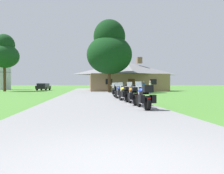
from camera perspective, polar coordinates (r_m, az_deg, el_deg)
The scene contains 16 objects.
ground_plane at distance 22.78m, azimuth -5.73°, elevation -2.31°, with size 500.00×500.00×0.00m, color #42752D.
asphalt_driveway at distance 20.79m, azimuth -5.62°, elevation -2.52°, with size 6.40×80.00×0.06m, color slate.
motorcycle_blue_nearest_to_camera at distance 9.83m, azimuth 8.83°, elevation -2.77°, with size 0.73×2.08×1.30m.
motorcycle_orange_second_in_row at distance 11.86m, azimuth 5.90°, elevation -2.17°, with size 0.72×2.08×1.30m.
motorcycle_yellow_third_in_row at distance 13.95m, azimuth 3.59°, elevation -1.73°, with size 0.89×2.08×1.30m.
motorcycle_blue_fourth_in_row at distance 16.04m, azimuth 2.34°, elevation -1.41°, with size 0.88×2.08×1.30m.
motorcycle_green_fifth_in_row at distance 18.12m, azimuth 1.05°, elevation -1.17°, with size 0.73×2.08×1.30m.
motorcycle_silver_farthest_in_row at distance 20.48m, azimuth 0.64°, elevation -0.92°, with size 0.66×2.08×1.30m.
stone_lodge at distance 38.35m, azimuth 4.02°, elevation 3.01°, with size 14.03×8.73×6.20m.
bystander_blue_shirt_near_lodge at distance 30.16m, azimuth 7.79°, elevation 0.23°, with size 0.31×0.53×1.69m.
bystander_blue_shirt_beside_signpost at distance 29.47m, azimuth 8.64°, elevation 0.22°, with size 0.36×0.50×1.69m.
bystander_white_shirt_by_tree at distance 27.29m, azimuth 10.35°, elevation 0.14°, with size 0.35×0.51×1.67m.
tree_left_far at distance 40.27m, azimuth -27.29°, elevation 8.33°, with size 4.76×4.76×9.73m.
tree_by_lodge_front at distance 30.91m, azimuth -0.71°, elevation 10.20°, with size 6.59×6.59×10.62m.
metal_silo_distant at distance 52.57m, azimuth -27.74°, elevation 4.02°, with size 3.58×3.58×8.58m.
parked_black_suv_far_left at distance 43.94m, azimuth -18.20°, elevation 0.13°, with size 2.21×4.74×1.40m.
Camera 1 is at (-0.47, -2.75, 1.21)m, focal length 33.51 mm.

